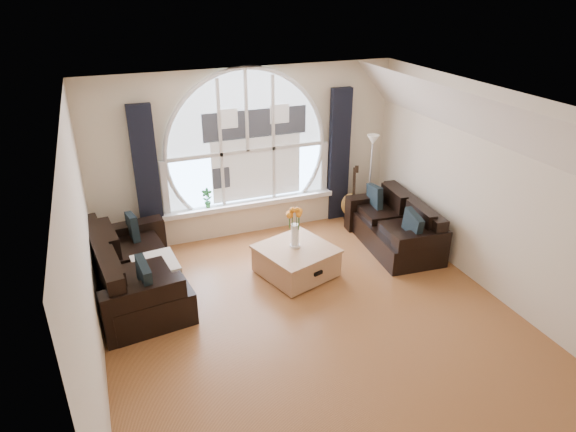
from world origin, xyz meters
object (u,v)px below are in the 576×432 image
(coffee_chest, at_px, (296,260))
(guitar, at_px, (352,193))
(sofa_right, at_px, (394,223))
(vase_flowers, at_px, (295,222))
(floor_lamp, at_px, (370,181))
(sofa_left, at_px, (137,270))
(potted_plant, at_px, (207,198))

(coffee_chest, distance_m, guitar, 2.07)
(sofa_right, bearing_deg, coffee_chest, -167.68)
(coffee_chest, bearing_deg, vase_flowers, 75.69)
(coffee_chest, distance_m, floor_lamp, 2.15)
(sofa_left, bearing_deg, potted_plant, 38.66)
(vase_flowers, distance_m, guitar, 2.04)
(sofa_right, bearing_deg, potted_plant, 158.27)
(sofa_left, relative_size, floor_lamp, 1.23)
(floor_lamp, distance_m, guitar, 0.41)
(coffee_chest, xyz_separation_m, floor_lamp, (1.77, 1.08, 0.56))
(floor_lamp, bearing_deg, potted_plant, 169.88)
(floor_lamp, xyz_separation_m, potted_plant, (-2.68, 0.48, -0.09))
(guitar, relative_size, potted_plant, 3.25)
(vase_flowers, relative_size, potted_plant, 2.15)
(sofa_left, xyz_separation_m, vase_flowers, (2.18, -0.21, 0.42))
(sofa_left, bearing_deg, coffee_chest, -13.95)
(potted_plant, bearing_deg, coffee_chest, -59.64)
(guitar, bearing_deg, floor_lamp, -26.26)
(sofa_right, relative_size, vase_flowers, 2.43)
(guitar, bearing_deg, coffee_chest, -117.33)
(sofa_left, height_order, potted_plant, potted_plant)
(sofa_left, height_order, vase_flowers, vase_flowers)
(sofa_left, height_order, floor_lamp, floor_lamp)
(floor_lamp, bearing_deg, sofa_left, -168.21)
(coffee_chest, height_order, potted_plant, potted_plant)
(sofa_left, relative_size, coffee_chest, 2.05)
(vase_flowers, xyz_separation_m, potted_plant, (-0.91, 1.52, -0.11))
(coffee_chest, bearing_deg, potted_plant, 102.50)
(sofa_right, distance_m, vase_flowers, 1.82)
(vase_flowers, bearing_deg, coffee_chest, -86.45)
(vase_flowers, xyz_separation_m, guitar, (1.57, 1.27, -0.29))
(sofa_right, relative_size, floor_lamp, 1.06)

